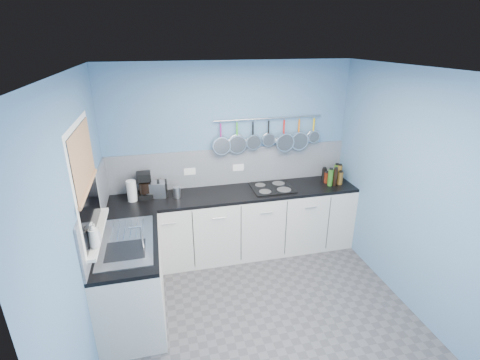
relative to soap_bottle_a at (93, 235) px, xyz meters
name	(u,v)px	position (x,y,z in m)	size (l,w,h in m)	color
floor	(261,313)	(1.53, -0.01, -1.18)	(3.20, 3.00, 0.02)	#47474C
ceiling	(268,69)	(1.53, -0.01, 1.34)	(3.20, 3.00, 0.02)	white
wall_back	(230,159)	(1.53, 1.50, 0.08)	(3.20, 0.02, 2.50)	#4F769E
wall_front	(343,327)	(1.53, -1.52, 0.08)	(3.20, 0.02, 2.50)	#4F769E
wall_left	(82,228)	(-0.08, -0.01, 0.08)	(0.02, 3.00, 2.50)	#4F769E
wall_right	(411,192)	(3.14, -0.01, 0.08)	(0.02, 3.00, 2.50)	#4F769E
backsplash_back	(231,166)	(1.53, 1.48, -0.02)	(3.20, 0.02, 0.50)	#9A9EA7
backsplash_left	(96,208)	(-0.06, 0.59, -0.02)	(0.02, 1.80, 0.50)	#9A9EA7
cabinet_run_back	(236,224)	(1.53, 1.19, -0.74)	(3.20, 0.60, 0.86)	beige
worktop_back	(236,193)	(1.53, 1.19, -0.29)	(3.20, 0.60, 0.04)	black
cabinet_run_left	(132,280)	(0.23, 0.29, -0.74)	(0.60, 1.20, 0.86)	beige
worktop_left	(127,243)	(0.23, 0.29, -0.29)	(0.60, 1.20, 0.04)	black
window_frame	(86,182)	(-0.05, 0.29, 0.38)	(0.01, 1.00, 1.10)	white
window_glass	(86,182)	(-0.04, 0.29, 0.38)	(0.01, 0.90, 1.00)	black
bamboo_blind	(83,158)	(-0.03, 0.29, 0.61)	(0.01, 0.90, 0.55)	tan
window_sill	(98,232)	(-0.02, 0.29, -0.13)	(0.10, 0.98, 0.03)	white
sink_unit	(127,241)	(0.23, 0.29, -0.27)	(0.50, 0.95, 0.01)	silver
mixer_tap	(142,237)	(0.39, 0.11, -0.14)	(0.12, 0.08, 0.26)	silver
socket_left	(190,172)	(0.98, 1.47, -0.04)	(0.15, 0.01, 0.09)	white
socket_right	(238,168)	(1.63, 1.47, -0.04)	(0.15, 0.01, 0.09)	white
pot_rail	(269,118)	(2.03, 1.44, 0.61)	(0.02, 0.02, 1.45)	silver
soap_bottle_a	(93,235)	(0.00, 0.00, 0.00)	(0.09, 0.09, 0.24)	white
soap_bottle_b	(95,233)	(0.00, 0.10, -0.03)	(0.08, 0.08, 0.17)	white
paper_towel	(132,191)	(0.25, 1.24, -0.14)	(0.12, 0.12, 0.26)	white
coffee_maker	(144,185)	(0.40, 1.30, -0.11)	(0.18, 0.20, 0.32)	black
toaster	(154,189)	(0.52, 1.31, -0.18)	(0.29, 0.17, 0.19)	silver
canister	(177,192)	(0.79, 1.21, -0.20)	(0.09, 0.09, 0.13)	silver
hob	(272,188)	(2.03, 1.20, -0.26)	(0.54, 0.47, 0.01)	black
pan_0	(221,138)	(1.40, 1.43, 0.40)	(0.24, 0.08, 0.43)	silver
pan_1	(237,137)	(1.61, 1.43, 0.39)	(0.25, 0.05, 0.44)	silver
pan_2	(253,134)	(1.82, 1.43, 0.41)	(0.20, 0.07, 0.39)	silver
pan_3	(269,133)	(2.03, 1.43, 0.43)	(0.18, 0.06, 0.37)	silver
pan_4	(284,134)	(2.24, 1.43, 0.39)	(0.25, 0.10, 0.44)	silver
pan_5	(299,133)	(2.45, 1.43, 0.39)	(0.25, 0.08, 0.44)	silver
pan_6	(314,130)	(2.67, 1.43, 0.43)	(0.17, 0.06, 0.36)	silver
condiment_0	(336,172)	(3.00, 1.31, -0.16)	(0.07, 0.07, 0.21)	#3F721E
condiment_1	(329,176)	(2.88, 1.30, -0.22)	(0.06, 0.06, 0.10)	#8C5914
condiment_2	(324,174)	(2.82, 1.30, -0.18)	(0.07, 0.07, 0.17)	black
condiment_3	(339,174)	(2.99, 1.19, -0.15)	(0.06, 0.06, 0.24)	brown
condiment_4	(332,177)	(2.90, 1.23, -0.20)	(0.07, 0.07, 0.14)	olive
condiment_5	(326,178)	(2.81, 1.21, -0.20)	(0.07, 0.07, 0.15)	#4C190C
condiment_6	(340,178)	(2.96, 1.12, -0.18)	(0.07, 0.07, 0.17)	brown
condiment_7	(335,177)	(2.87, 1.09, -0.15)	(0.05, 0.05, 0.24)	black
condiment_8	(330,178)	(2.81, 1.11, -0.16)	(0.07, 0.07, 0.23)	#265919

